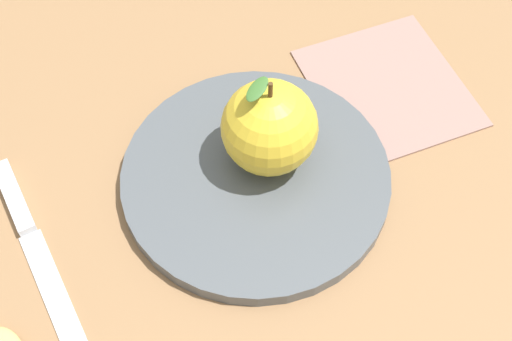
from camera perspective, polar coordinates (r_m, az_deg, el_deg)
The scene contains 5 objects.
ground_plane at distance 0.60m, azimuth -3.72°, elevation -1.62°, with size 2.40×2.40×0.00m, color olive.
dinner_plate at distance 0.60m, azimuth 0.00°, elevation -0.63°, with size 0.22×0.22×0.01m.
apple at distance 0.57m, azimuth 1.08°, elevation 3.44°, with size 0.08×0.08×0.09m.
knife at distance 0.60m, azimuth -17.17°, elevation -5.74°, with size 0.07×0.21×0.01m.
linen_napkin at distance 0.67m, azimuth 10.44°, elevation 6.55°, with size 0.13×0.15×0.00m, color gray.
Camera 1 is at (0.03, 0.32, 0.51)m, focal length 50.44 mm.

